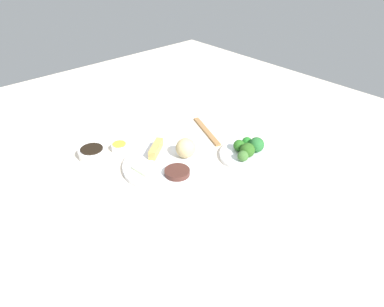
# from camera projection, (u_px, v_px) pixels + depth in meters

# --- Properties ---
(tabletop) EXTENTS (2.20, 2.20, 0.02)m
(tabletop) POSITION_uv_depth(u_px,v_px,m) (168.00, 166.00, 1.26)
(tabletop) COLOR beige
(tabletop) RESTS_ON ground
(main_plate) EXTENTS (0.29, 0.29, 0.02)m
(main_plate) POSITION_uv_depth(u_px,v_px,m) (166.00, 165.00, 1.24)
(main_plate) COLOR white
(main_plate) RESTS_ON tabletop
(rice_scoop) EXTENTS (0.07, 0.07, 0.07)m
(rice_scoop) POSITION_uv_depth(u_px,v_px,m) (186.00, 148.00, 1.25)
(rice_scoop) COLOR tan
(rice_scoop) RESTS_ON main_plate
(spring_roll) EXTENTS (0.10, 0.08, 0.03)m
(spring_roll) POSITION_uv_depth(u_px,v_px,m) (156.00, 149.00, 1.28)
(spring_roll) COLOR tan
(spring_roll) RESTS_ON main_plate
(crab_rangoon_wonton) EXTENTS (0.07, 0.08, 0.01)m
(crab_rangoon_wonton) POSITION_uv_depth(u_px,v_px,m) (146.00, 168.00, 1.20)
(crab_rangoon_wonton) COLOR beige
(crab_rangoon_wonton) RESTS_ON main_plate
(stir_fry_heap) EXTENTS (0.08, 0.08, 0.02)m
(stir_fry_heap) POSITION_uv_depth(u_px,v_px,m) (177.00, 172.00, 1.17)
(stir_fry_heap) COLOR #49261F
(stir_fry_heap) RESTS_ON main_plate
(broccoli_plate) EXTENTS (0.21, 0.21, 0.01)m
(broccoli_plate) POSITION_uv_depth(u_px,v_px,m) (249.00, 155.00, 1.29)
(broccoli_plate) COLOR white
(broccoli_plate) RESTS_ON tabletop
(broccoli_floret_0) EXTENTS (0.05, 0.05, 0.05)m
(broccoli_floret_0) POSITION_uv_depth(u_px,v_px,m) (257.00, 145.00, 1.28)
(broccoli_floret_0) COLOR #25672D
(broccoli_floret_0) RESTS_ON broccoli_plate
(broccoli_floret_1) EXTENTS (0.05, 0.05, 0.05)m
(broccoli_floret_1) POSITION_uv_depth(u_px,v_px,m) (248.00, 150.00, 1.26)
(broccoli_floret_1) COLOR #2A5B1C
(broccoli_floret_1) RESTS_ON broccoli_plate
(broccoli_floret_2) EXTENTS (0.04, 0.04, 0.04)m
(broccoli_floret_2) POSITION_uv_depth(u_px,v_px,m) (243.00, 156.00, 1.24)
(broccoli_floret_2) COLOR #3C6A2D
(broccoli_floret_2) RESTS_ON broccoli_plate
(broccoli_floret_3) EXTENTS (0.04, 0.04, 0.04)m
(broccoli_floret_3) POSITION_uv_depth(u_px,v_px,m) (239.00, 146.00, 1.29)
(broccoli_floret_3) COLOR #28641D
(broccoli_floret_3) RESTS_ON broccoli_plate
(broccoli_floret_4) EXTENTS (0.04, 0.04, 0.04)m
(broccoli_floret_4) POSITION_uv_depth(u_px,v_px,m) (247.00, 142.00, 1.31)
(broccoli_floret_4) COLOR #217323
(broccoli_floret_4) RESTS_ON broccoli_plate
(soy_sauce_bowl) EXTENTS (0.10, 0.10, 0.03)m
(soy_sauce_bowl) POSITION_uv_depth(u_px,v_px,m) (92.00, 153.00, 1.28)
(soy_sauce_bowl) COLOR white
(soy_sauce_bowl) RESTS_ON tabletop
(soy_sauce_bowl_liquid) EXTENTS (0.08, 0.08, 0.00)m
(soy_sauce_bowl_liquid) POSITION_uv_depth(u_px,v_px,m) (92.00, 149.00, 1.28)
(soy_sauce_bowl_liquid) COLOR black
(soy_sauce_bowl_liquid) RESTS_ON soy_sauce_bowl
(sauce_ramekin_hot_mustard) EXTENTS (0.06, 0.06, 0.03)m
(sauce_ramekin_hot_mustard) POSITION_uv_depth(u_px,v_px,m) (120.00, 148.00, 1.32)
(sauce_ramekin_hot_mustard) COLOR white
(sauce_ramekin_hot_mustard) RESTS_ON tabletop
(sauce_ramekin_hot_mustard_liquid) EXTENTS (0.05, 0.05, 0.00)m
(sauce_ramekin_hot_mustard_liquid) POSITION_uv_depth(u_px,v_px,m) (119.00, 144.00, 1.31)
(sauce_ramekin_hot_mustard_liquid) COLOR yellow
(sauce_ramekin_hot_mustard_liquid) RESTS_ON sauce_ramekin_hot_mustard
(chopsticks_pair) EXTENTS (0.10, 0.22, 0.01)m
(chopsticks_pair) POSITION_uv_depth(u_px,v_px,m) (207.00, 131.00, 1.44)
(chopsticks_pair) COLOR #9E7142
(chopsticks_pair) RESTS_ON tabletop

